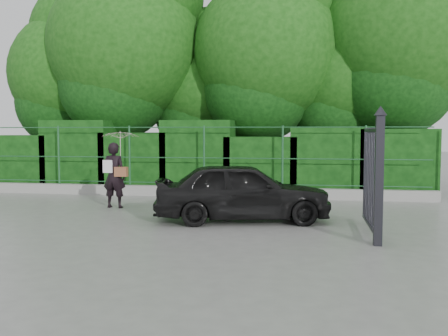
# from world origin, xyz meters

# --- Properties ---
(ground) EXTENTS (80.00, 80.00, 0.00)m
(ground) POSITION_xyz_m (0.00, 0.00, 0.00)
(ground) COLOR gray
(kerb) EXTENTS (14.00, 0.25, 0.30)m
(kerb) POSITION_xyz_m (0.00, 4.50, 0.15)
(kerb) COLOR #9E9E99
(kerb) RESTS_ON ground
(fence) EXTENTS (14.13, 0.06, 1.80)m
(fence) POSITION_xyz_m (0.22, 4.50, 1.20)
(fence) COLOR #20562E
(fence) RESTS_ON kerb
(hedge) EXTENTS (14.20, 1.20, 2.29)m
(hedge) POSITION_xyz_m (-0.00, 5.50, 1.01)
(hedge) COLOR black
(hedge) RESTS_ON ground
(trees) EXTENTS (17.10, 6.15, 8.08)m
(trees) POSITION_xyz_m (1.14, 7.74, 4.62)
(trees) COLOR black
(trees) RESTS_ON ground
(gate) EXTENTS (0.22, 2.33, 2.36)m
(gate) POSITION_xyz_m (4.60, -0.72, 1.19)
(gate) COLOR black
(gate) RESTS_ON ground
(woman) EXTENTS (0.94, 0.96, 1.96)m
(woman) POSITION_xyz_m (-1.31, 2.08, 1.29)
(woman) COLOR black
(woman) RESTS_ON ground
(car) EXTENTS (4.00, 2.25, 1.29)m
(car) POSITION_xyz_m (2.03, 0.75, 0.64)
(car) COLOR black
(car) RESTS_ON ground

